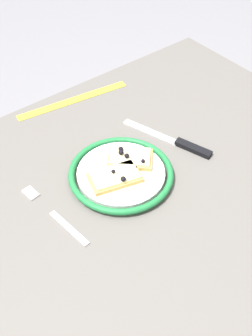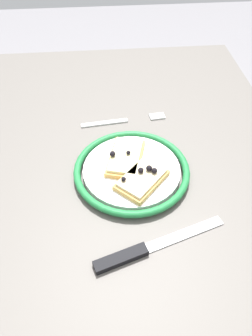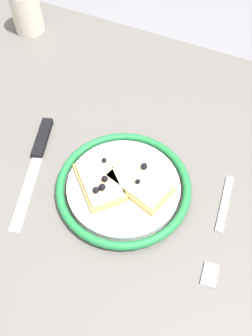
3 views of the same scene
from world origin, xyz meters
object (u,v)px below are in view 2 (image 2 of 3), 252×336
object	(u,v)px
pizza_slice_near	(125,157)
fork	(125,120)
plate	(132,170)
pizza_slice_far	(142,179)
dining_table	(115,207)
knife	(137,252)

from	to	relation	value
pizza_slice_near	fork	world-z (taller)	pizza_slice_near
pizza_slice_near	plate	bearing A→B (deg)	23.50
plate	pizza_slice_far	size ratio (longest dim) A/B	2.00
plate	fork	size ratio (longest dim) A/B	1.14
plate	fork	bearing A→B (deg)	179.80
pizza_slice_far	dining_table	bearing A→B (deg)	-118.65
pizza_slice_near	pizza_slice_far	world-z (taller)	same
dining_table	pizza_slice_far	distance (m)	0.13
pizza_slice_far	fork	bearing A→B (deg)	-175.90
knife	fork	distance (m)	0.35
knife	pizza_slice_far	bearing A→B (deg)	170.10
knife	dining_table	bearing A→B (deg)	-170.76
dining_table	knife	xyz separation A→B (m)	(0.17, 0.03, 0.10)
dining_table	knife	world-z (taller)	knife
plate	pizza_slice_far	world-z (taller)	pizza_slice_far
dining_table	fork	world-z (taller)	fork
fork	pizza_slice_near	bearing A→B (deg)	-4.20
pizza_slice_near	knife	distance (m)	0.20
pizza_slice_far	knife	world-z (taller)	pizza_slice_far
dining_table	pizza_slice_near	size ratio (longest dim) A/B	8.94
pizza_slice_near	fork	bearing A→B (deg)	175.80
pizza_slice_far	knife	xyz separation A→B (m)	(0.14, -0.02, -0.02)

